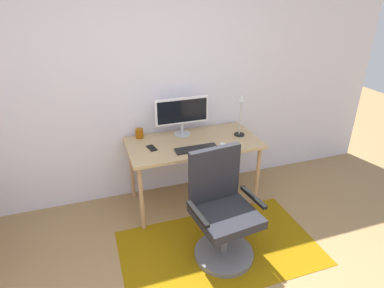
# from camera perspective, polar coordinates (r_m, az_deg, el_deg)

# --- Properties ---
(wall_back) EXTENTS (6.00, 0.10, 2.60)m
(wall_back) POSITION_cam_1_polar(r_m,az_deg,el_deg) (3.49, -9.69, 10.51)
(wall_back) COLOR silver
(wall_back) RESTS_ON ground
(area_rug) EXTENTS (1.81, 1.06, 0.01)m
(area_rug) POSITION_cam_1_polar(r_m,az_deg,el_deg) (3.19, 4.82, -17.67)
(area_rug) COLOR #815B07
(area_rug) RESTS_ON ground
(desk) EXTENTS (1.38, 0.71, 0.74)m
(desk) POSITION_cam_1_polar(r_m,az_deg,el_deg) (3.43, 0.24, -0.67)
(desk) COLOR tan
(desk) RESTS_ON ground
(monitor) EXTENTS (0.58, 0.18, 0.42)m
(monitor) POSITION_cam_1_polar(r_m,az_deg,el_deg) (3.47, -1.78, 5.56)
(monitor) COLOR #B2B2B7
(monitor) RESTS_ON desk
(keyboard) EXTENTS (0.43, 0.13, 0.02)m
(keyboard) POSITION_cam_1_polar(r_m,az_deg,el_deg) (3.23, 0.79, -0.84)
(keyboard) COLOR black
(keyboard) RESTS_ON desk
(computer_mouse) EXTENTS (0.06, 0.10, 0.03)m
(computer_mouse) POSITION_cam_1_polar(r_m,az_deg,el_deg) (3.30, 5.50, -0.16)
(computer_mouse) COLOR white
(computer_mouse) RESTS_ON desk
(coffee_cup) EXTENTS (0.08, 0.08, 0.10)m
(coffee_cup) POSITION_cam_1_polar(r_m,az_deg,el_deg) (3.51, -9.22, 1.85)
(coffee_cup) COLOR #984D08
(coffee_cup) RESTS_ON desk
(cell_phone) EXTENTS (0.09, 0.15, 0.01)m
(cell_phone) POSITION_cam_1_polar(r_m,az_deg,el_deg) (3.27, -7.08, -0.70)
(cell_phone) COLOR black
(cell_phone) RESTS_ON desk
(desk_lamp) EXTENTS (0.11, 0.11, 0.45)m
(desk_lamp) POSITION_cam_1_polar(r_m,az_deg,el_deg) (3.48, 8.58, 6.10)
(desk_lamp) COLOR black
(desk_lamp) RESTS_ON desk
(office_chair) EXTENTS (0.62, 0.55, 0.99)m
(office_chair) POSITION_cam_1_polar(r_m,az_deg,el_deg) (2.90, 5.29, -12.34)
(office_chair) COLOR slate
(office_chair) RESTS_ON ground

